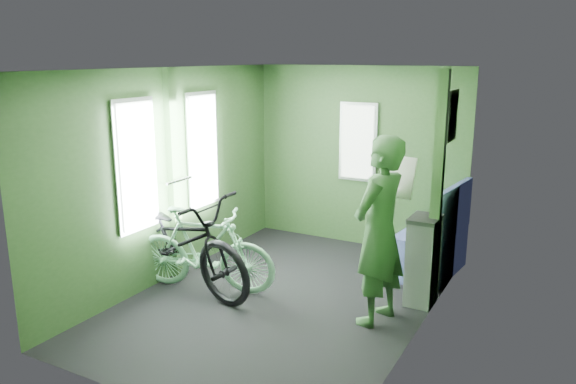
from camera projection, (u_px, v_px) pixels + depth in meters
name	position (u px, v px, depth m)	size (l,w,h in m)	color
room	(282.00, 159.00, 5.45)	(4.00, 4.02, 2.31)	black
bicycle_black	(182.00, 288.00, 6.00)	(0.72, 2.05, 1.08)	black
bicycle_mint	(205.00, 291.00, 5.91)	(0.44, 1.55, 0.93)	#95E5B0
passenger	(379.00, 231.00, 5.06)	(0.54, 0.74, 1.75)	#355D33
waste_box	(423.00, 260.00, 5.55)	(0.26, 0.37, 0.89)	gray
bench_seat	(432.00, 247.00, 6.34)	(0.66, 1.05, 1.05)	navy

